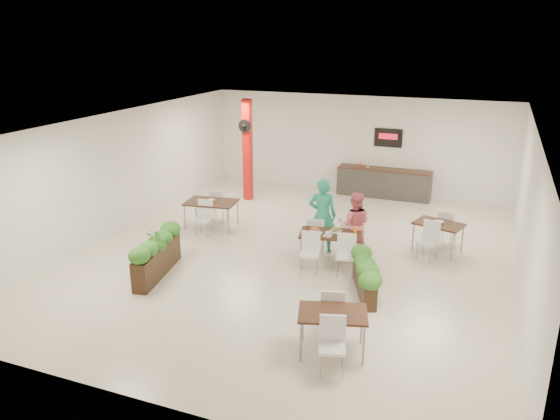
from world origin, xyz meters
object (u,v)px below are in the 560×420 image
Objects in this scene: side_table_b at (439,228)px; diner_woman at (355,224)px; planter_right at (365,273)px; main_table at (330,238)px; diner_man at (323,215)px; planter_left at (157,253)px; side_table_c at (333,319)px; red_column at (247,149)px; service_counter at (384,182)px; side_table_a at (211,205)px.

diner_woman is at bearing -135.42° from side_table_b.
planter_right is at bearing 99.47° from diner_woman.
diner_man reaches higher than main_table.
main_table is 1.14× the size of diner_woman.
planter_left is 6.70m from side_table_b.
diner_woman is (0.80, 0.00, -0.13)m from diner_man.
diner_man is at bearing 93.27° from side_table_c.
red_column is 6.12m from planter_left.
service_counter is at bearing 25.00° from red_column.
side_table_b and side_table_c have the same top height.
diner_man is 1.11× the size of side_table_c.
service_counter is 1.46× the size of planter_left.
diner_woman is 4.63m from planter_left.
service_counter reaches higher than side_table_a.
service_counter is at bearing 66.35° from planter_left.
red_column reaches higher than diner_man.
service_counter reaches higher than planter_right.
planter_left is at bearing -113.65° from service_counter.
planter_left is at bearing -84.69° from red_column.
planter_left is 4.73m from side_table_c.
diner_woman is at bearing 83.09° from side_table_c.
main_table is 3.92m from planter_left.
diner_man is at bearing 120.80° from main_table.
diner_woman is 0.96× the size of side_table_b.
planter_left is (-3.36, -2.02, -0.11)m from main_table.
diner_woman reaches higher than side_table_c.
service_counter is 8.58m from planter_left.
side_table_b is 5.31m from side_table_c.
side_table_c is at bearing -85.80° from side_table_b.
diner_woman is 2.10m from side_table_b.
service_counter reaches higher than diner_woman.
diner_woman is at bearing 58.11° from main_table.
planter_right is 0.96× the size of side_table_a.
planter_right is (4.49, 0.77, -0.05)m from planter_left.
side_table_a is at bearing -18.46° from diner_woman.
side_table_c is (0.70, -4.21, -0.18)m from diner_woman.
main_table is 1.69m from planter_right.
side_table_a is (-3.34, 0.52, -0.28)m from diner_man.
main_table is 0.99× the size of diner_man.
side_table_a and side_table_b have the same top height.
side_table_a is (0.19, -2.80, -1.00)m from red_column.
diner_woman is (4.33, -3.32, -0.84)m from red_column.
planter_right is at bearing -47.75° from main_table.
diner_man is at bearing 41.97° from planter_left.
planter_left is (0.56, -6.00, -1.12)m from red_column.
diner_man is 4.48m from side_table_c.
service_counter is at bearing 79.90° from side_table_c.
service_counter is 9.45m from side_table_c.
planter_left is 1.23× the size of side_table_c.
planter_left is (-3.44, -7.86, 0.03)m from service_counter.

